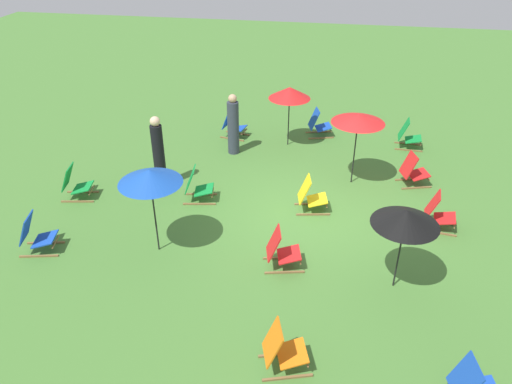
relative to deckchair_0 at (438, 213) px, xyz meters
The scene contains 18 objects.
ground_plane 2.74m from the deckchair_0, 90.60° to the left, with size 40.00×40.00×0.00m, color #477A33.
deckchair_0 is the anchor object (origin of this frame).
deckchair_1 6.55m from the deckchair_0, 53.87° to the left, with size 0.61×0.84×0.83m.
deckchair_2 1.86m from the deckchair_0, 10.31° to the left, with size 0.68×0.87×0.83m.
deckchair_5 8.18m from the deckchair_0, 91.28° to the left, with size 0.60×0.83×0.83m.
deckchair_6 2.73m from the deckchair_0, 85.23° to the left, with size 0.61×0.84×0.83m.
deckchair_7 5.18m from the deckchair_0, 32.86° to the left, with size 0.67×0.86×0.83m.
deckchair_8 3.62m from the deckchair_0, 120.82° to the left, with size 0.63×0.85×0.83m.
deckchair_9 5.35m from the deckchair_0, 87.73° to the left, with size 0.60×0.83×0.83m.
deckchair_10 5.05m from the deckchair_0, 146.52° to the left, with size 0.68×0.87×0.83m.
deckchair_11 8.26m from the deckchair_0, 105.54° to the left, with size 0.63×0.85×0.83m.
deckchair_12 4.00m from the deckchair_0, ahead, with size 0.51×0.78×0.83m.
umbrella_0 2.81m from the deckchair_0, 46.73° to the left, with size 1.26×1.26×1.82m.
umbrella_1 6.01m from the deckchair_0, 107.48° to the left, with size 1.21×1.21×1.82m.
umbrella_2 2.54m from the deckchair_0, 153.87° to the left, with size 1.16×1.16×1.64m.
umbrella_3 5.23m from the deckchair_0, 45.27° to the left, with size 1.16×1.16×1.71m.
person_0 6.46m from the deckchair_0, 83.80° to the left, with size 0.38×0.38×1.82m.
person_1 5.79m from the deckchair_0, 60.84° to the left, with size 0.35×0.35×1.69m.
Camera 1 is at (-9.15, -0.42, 6.07)m, focal length 34.29 mm.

